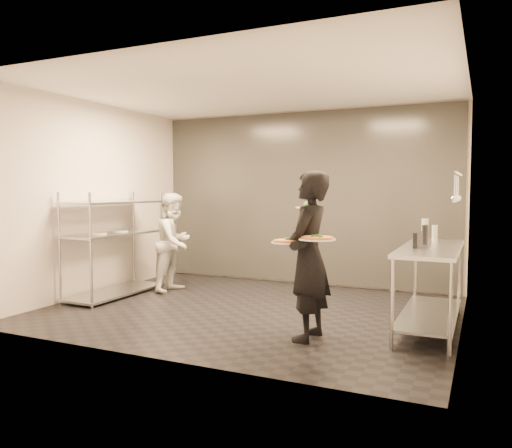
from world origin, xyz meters
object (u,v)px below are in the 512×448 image
at_px(prep_counter, 430,274).
at_px(bottle_dark, 425,235).
at_px(salad_plate, 310,206).
at_px(pos_monitor, 418,240).
at_px(pizza_plate_far, 317,238).
at_px(pizza_plate_near, 287,241).
at_px(pass_rack, 114,243).
at_px(bottle_green, 425,230).
at_px(bottle_clear, 435,234).
at_px(chef, 174,242).
at_px(waiter, 309,256).

height_order(prep_counter, bottle_dark, bottle_dark).
bearing_deg(salad_plate, pos_monitor, 20.02).
relative_size(prep_counter, pizza_plate_far, 5.06).
bearing_deg(pizza_plate_near, pass_rack, 161.29).
bearing_deg(bottle_green, bottle_dark, -83.84).
distance_m(prep_counter, pos_monitor, 0.42).
bearing_deg(pizza_plate_far, bottle_clear, 58.36).
height_order(prep_counter, chef, chef).
distance_m(pizza_plate_near, pizza_plate_far, 0.34).
bearing_deg(waiter, bottle_clear, 141.79).
relative_size(pos_monitor, bottle_dark, 1.02).
bearing_deg(bottle_dark, pizza_plate_near, -134.50).
bearing_deg(bottle_green, pos_monitor, -90.38).
xyz_separation_m(prep_counter, waiter, (-1.10, -0.86, 0.24)).
xyz_separation_m(waiter, pos_monitor, (0.98, 0.71, 0.14)).
height_order(pass_rack, pizza_plate_far, pass_rack).
distance_m(pass_rack, waiter, 3.35).
height_order(prep_counter, pizza_plate_far, pizza_plate_far).
bearing_deg(prep_counter, bottle_clear, 90.12).
relative_size(pos_monitor, bottle_clear, 1.09).
xyz_separation_m(pizza_plate_near, bottle_dark, (1.18, 1.21, 0.01)).
relative_size(waiter, bottle_clear, 8.36).
relative_size(pizza_plate_near, salad_plate, 1.00).
bearing_deg(pizza_plate_far, pos_monitor, 49.03).
xyz_separation_m(pizza_plate_far, bottle_dark, (0.85, 1.25, -0.04)).
bearing_deg(pizza_plate_near, bottle_green, 53.09).
relative_size(pass_rack, pizza_plate_near, 5.09).
xyz_separation_m(waiter, bottle_dark, (1.02, 1.02, 0.17)).
xyz_separation_m(prep_counter, pizza_plate_near, (-1.26, -1.04, 0.39)).
bearing_deg(bottle_clear, bottle_green, 151.06).
height_order(pizza_plate_far, bottle_clear, bottle_clear).
height_order(pos_monitor, bottle_clear, bottle_clear).
distance_m(waiter, salad_plate, 0.60).
bearing_deg(pos_monitor, pizza_plate_near, -134.84).
relative_size(waiter, pos_monitor, 7.67).
height_order(prep_counter, pizza_plate_near, pizza_plate_near).
bearing_deg(pass_rack, bottle_clear, 5.64).
height_order(pass_rack, bottle_dark, pass_rack).
height_order(waiter, chef, waiter).
distance_m(bottle_green, bottle_clear, 0.14).
height_order(waiter, salad_plate, waiter).
relative_size(pizza_plate_near, bottle_dark, 1.42).
relative_size(pizza_plate_far, bottle_clear, 1.72).
xyz_separation_m(waiter, bottle_clear, (1.10, 1.28, 0.16)).
relative_size(chef, bottle_clear, 7.18).
height_order(pos_monitor, bottle_dark, bottle_dark).
bearing_deg(waiter, pos_monitor, 128.17).
xyz_separation_m(waiter, salad_plate, (-0.09, 0.32, 0.50)).
bearing_deg(bottle_green, chef, 177.62).
height_order(pass_rack, pizza_plate_near, pass_rack).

